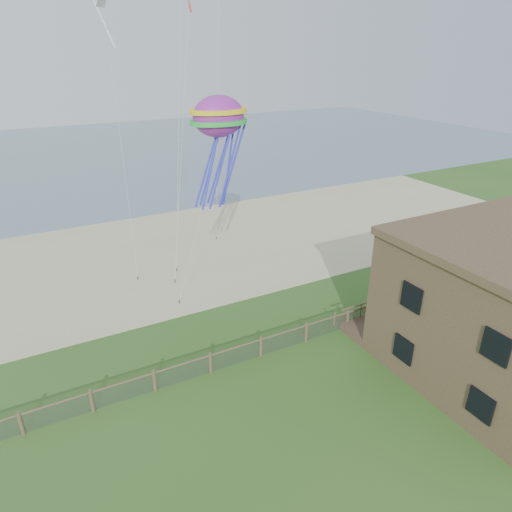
# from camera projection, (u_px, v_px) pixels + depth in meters

# --- Properties ---
(ground) EXTENTS (160.00, 160.00, 0.00)m
(ground) POSITION_uv_depth(u_px,v_px,m) (324.00, 428.00, 20.57)
(ground) COLOR #2E571E
(ground) RESTS_ON ground
(sand_beach) EXTENTS (72.00, 20.00, 0.02)m
(sand_beach) POSITION_uv_depth(u_px,v_px,m) (170.00, 253.00, 38.24)
(sand_beach) COLOR tan
(sand_beach) RESTS_ON ground
(ocean) EXTENTS (160.00, 68.00, 0.02)m
(ocean) POSITION_uv_depth(u_px,v_px,m) (83.00, 155.00, 73.58)
(ocean) COLOR slate
(ocean) RESTS_ON ground
(chainlink_fence) EXTENTS (36.20, 0.20, 1.25)m
(chainlink_fence) POSITION_uv_depth(u_px,v_px,m) (261.00, 348.00, 25.16)
(chainlink_fence) COLOR brown
(chainlink_fence) RESTS_ON ground
(motel_deck) EXTENTS (15.00, 2.00, 0.50)m
(motel_deck) POSITION_uv_depth(u_px,v_px,m) (441.00, 304.00, 30.05)
(motel_deck) COLOR brown
(motel_deck) RESTS_ON ground
(picnic_table) EXTENTS (1.79, 1.42, 0.71)m
(picnic_table) POSITION_uv_depth(u_px,v_px,m) (416.00, 349.00, 25.40)
(picnic_table) COLOR brown
(picnic_table) RESTS_ON ground
(octopus_kite) EXTENTS (3.64, 2.98, 6.53)m
(octopus_kite) POSITION_uv_depth(u_px,v_px,m) (220.00, 148.00, 24.67)
(octopus_kite) COLOR #FB2746
(kite_white) EXTENTS (1.98, 1.90, 2.53)m
(kite_white) POSITION_uv_depth(u_px,v_px,m) (104.00, 11.00, 23.06)
(kite_white) COLOR white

